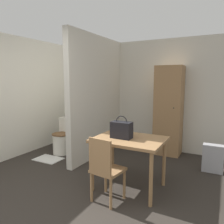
{
  "coord_description": "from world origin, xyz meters",
  "views": [
    {
      "loc": [
        1.89,
        -1.4,
        1.61
      ],
      "look_at": [
        0.25,
        1.7,
        1.09
      ],
      "focal_mm": 35.0,
      "sensor_mm": 36.0,
      "label": 1
    }
  ],
  "objects_px": {
    "toilet": "(63,138)",
    "wooden_cabinet": "(169,111)",
    "wooden_chair": "(105,168)",
    "handbag": "(122,130)",
    "dining_table": "(129,144)",
    "space_heater": "(213,158)"
  },
  "relations": [
    {
      "from": "toilet",
      "to": "wooden_cabinet",
      "type": "bearing_deg",
      "value": 26.3
    },
    {
      "from": "wooden_chair",
      "to": "toilet",
      "type": "height_order",
      "value": "wooden_chair"
    },
    {
      "from": "dining_table",
      "to": "handbag",
      "type": "relative_size",
      "value": 3.05
    },
    {
      "from": "toilet",
      "to": "handbag",
      "type": "height_order",
      "value": "handbag"
    },
    {
      "from": "wooden_cabinet",
      "to": "space_heater",
      "type": "xyz_separation_m",
      "value": [
        0.94,
        -0.59,
        -0.71
      ]
    },
    {
      "from": "wooden_chair",
      "to": "toilet",
      "type": "xyz_separation_m",
      "value": [
        -1.8,
        1.31,
        -0.15
      ]
    },
    {
      "from": "toilet",
      "to": "wooden_cabinet",
      "type": "relative_size",
      "value": 0.4
    },
    {
      "from": "wooden_chair",
      "to": "toilet",
      "type": "relative_size",
      "value": 1.17
    },
    {
      "from": "wooden_chair",
      "to": "handbag",
      "type": "height_order",
      "value": "handbag"
    },
    {
      "from": "dining_table",
      "to": "wooden_cabinet",
      "type": "relative_size",
      "value": 0.53
    },
    {
      "from": "wooden_chair",
      "to": "dining_table",
      "type": "bearing_deg",
      "value": 84.06
    },
    {
      "from": "handbag",
      "to": "toilet",
      "type": "bearing_deg",
      "value": 155.14
    },
    {
      "from": "toilet",
      "to": "handbag",
      "type": "xyz_separation_m",
      "value": [
        1.82,
        -0.84,
        0.56
      ]
    },
    {
      "from": "space_heater",
      "to": "toilet",
      "type": "bearing_deg",
      "value": -171.99
    },
    {
      "from": "toilet",
      "to": "wooden_cabinet",
      "type": "xyz_separation_m",
      "value": [
        2.06,
        1.02,
        0.62
      ]
    },
    {
      "from": "dining_table",
      "to": "wooden_cabinet",
      "type": "xyz_separation_m",
      "value": [
        0.13,
        1.82,
        0.28
      ]
    },
    {
      "from": "wooden_chair",
      "to": "wooden_cabinet",
      "type": "height_order",
      "value": "wooden_cabinet"
    },
    {
      "from": "dining_table",
      "to": "space_heater",
      "type": "relative_size",
      "value": 2.05
    },
    {
      "from": "toilet",
      "to": "wooden_chair",
      "type": "bearing_deg",
      "value": -35.89
    },
    {
      "from": "wooden_chair",
      "to": "handbag",
      "type": "xyz_separation_m",
      "value": [
        0.02,
        0.46,
        0.41
      ]
    },
    {
      "from": "dining_table",
      "to": "space_heater",
      "type": "height_order",
      "value": "dining_table"
    },
    {
      "from": "dining_table",
      "to": "handbag",
      "type": "bearing_deg",
      "value": -158.29
    }
  ]
}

